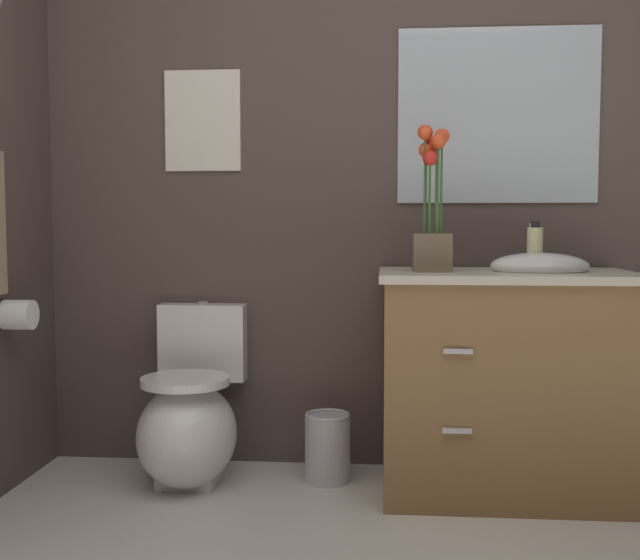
# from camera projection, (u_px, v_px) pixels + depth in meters

# --- Properties ---
(wall_back) EXTENTS (4.43, 0.05, 2.50)m
(wall_back) POSITION_uv_depth(u_px,v_px,m) (435.00, 167.00, 3.18)
(wall_back) COLOR #4C3D38
(wall_back) RESTS_ON ground_plane
(toilet) EXTENTS (0.38, 0.59, 0.69)m
(toilet) POSITION_uv_depth(u_px,v_px,m) (190.00, 421.00, 3.04)
(toilet) COLOR white
(toilet) RESTS_ON ground_plane
(vanity_cabinet) EXTENTS (0.94, 0.56, 1.02)m
(vanity_cabinet) POSITION_uv_depth(u_px,v_px,m) (505.00, 380.00, 2.90)
(vanity_cabinet) COLOR brown
(vanity_cabinet) RESTS_ON ground_plane
(flower_vase) EXTENTS (0.14, 0.14, 0.54)m
(flower_vase) POSITION_uv_depth(u_px,v_px,m) (432.00, 218.00, 2.84)
(flower_vase) COLOR brown
(flower_vase) RESTS_ON vanity_cabinet
(soap_bottle) EXTENTS (0.06, 0.06, 0.19)m
(soap_bottle) POSITION_uv_depth(u_px,v_px,m) (535.00, 248.00, 2.87)
(soap_bottle) COLOR beige
(soap_bottle) RESTS_ON vanity_cabinet
(trash_bin) EXTENTS (0.18, 0.18, 0.27)m
(trash_bin) POSITION_uv_depth(u_px,v_px,m) (328.00, 447.00, 3.05)
(trash_bin) COLOR #B7B7BC
(trash_bin) RESTS_ON ground_plane
(wall_poster) EXTENTS (0.32, 0.01, 0.41)m
(wall_poster) POSITION_uv_depth(u_px,v_px,m) (203.00, 121.00, 3.21)
(wall_poster) COLOR silver
(wall_mirror) EXTENTS (0.80, 0.01, 0.70)m
(wall_mirror) POSITION_uv_depth(u_px,v_px,m) (498.00, 116.00, 3.11)
(wall_mirror) COLOR #B2BCC6
(toilet_paper_roll) EXTENTS (0.11, 0.11, 0.11)m
(toilet_paper_roll) POSITION_uv_depth(u_px,v_px,m) (19.00, 315.00, 2.86)
(toilet_paper_roll) COLOR white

